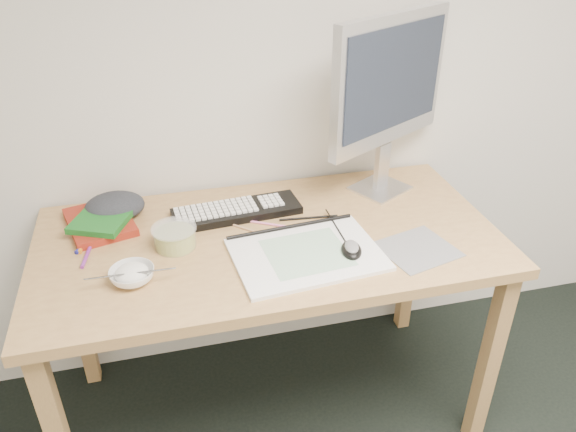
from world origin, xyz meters
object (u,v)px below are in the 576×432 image
sketchpad (307,254)px  desk (269,258)px  keyboard (237,211)px  monitor (390,85)px  rice_bowl (132,276)px

sketchpad → desk: bearing=117.2°
keyboard → monitor: size_ratio=0.69×
keyboard → sketchpad: bearing=-65.7°
monitor → desk: bearing=175.7°
desk → monitor: bearing=24.6°
desk → monitor: (0.44, 0.20, 0.45)m
keyboard → rice_bowl: bearing=-144.3°
monitor → rice_bowl: (-0.85, -0.33, -0.35)m
desk → sketchpad: 0.18m
keyboard → monitor: bearing=0.9°
sketchpad → keyboard: keyboard is taller
rice_bowl → keyboard: bearing=40.5°
desk → rice_bowl: 0.44m
monitor → keyboard: bearing=156.7°
desk → rice_bowl: rice_bowl is taller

